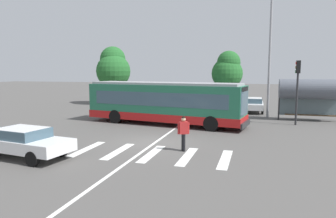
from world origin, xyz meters
TOP-DOWN VIEW (x-y plane):
  - ground_plane at (0.00, 0.00)m, footprint 160.00×160.00m
  - city_transit_bus at (-1.09, 5.86)m, footprint 12.05×4.44m
  - pedestrian_crossing_street at (1.97, -1.27)m, footprint 0.54×0.40m
  - foreground_sedan at (-4.70, -4.37)m, footprint 4.71×2.44m
  - parked_car_charcoal at (-3.08, 14.53)m, footprint 1.93×4.53m
  - parked_car_blue at (-0.20, 14.51)m, footprint 1.89×4.51m
  - parked_car_silver at (2.23, 14.94)m, footprint 1.93×4.53m
  - parked_car_white at (5.09, 14.66)m, footprint 1.88×4.50m
  - traffic_light_far_corner at (8.13, 8.10)m, footprint 0.33×0.32m
  - bus_stop_shelter at (9.44, 10.44)m, footprint 4.77×1.54m
  - twin_arm_street_lamp at (6.31, 11.55)m, footprint 5.39×0.32m
  - background_tree_left at (-10.70, 17.53)m, footprint 3.94×3.94m
  - background_tree_right at (2.30, 18.38)m, footprint 3.33×3.33m
  - crosswalk_painted_stripes at (0.65, -2.21)m, footprint 7.32×3.16m
  - lane_center_line at (0.09, 2.00)m, footprint 0.16×24.00m

SIDE VIEW (x-z plane):
  - ground_plane at x=0.00m, z-range 0.00..0.00m
  - lane_center_line at x=0.09m, z-range 0.00..0.01m
  - crosswalk_painted_stripes at x=0.65m, z-range 0.00..0.01m
  - foreground_sedan at x=-4.70m, z-range 0.09..1.44m
  - parked_car_charcoal at x=-3.08m, z-range 0.09..1.44m
  - parked_car_blue at x=-0.20m, z-range 0.09..1.44m
  - parked_car_silver at x=2.23m, z-range 0.09..1.44m
  - parked_car_white at x=5.09m, z-range 0.09..1.44m
  - pedestrian_crossing_street at x=1.97m, z-range 0.11..1.83m
  - city_transit_bus at x=-1.09m, z-range 0.06..3.12m
  - bus_stop_shelter at x=9.44m, z-range 0.79..4.04m
  - traffic_light_far_corner at x=8.13m, z-range 0.79..5.41m
  - background_tree_right at x=2.30m, z-range 0.92..6.94m
  - background_tree_left at x=-10.70m, z-range 0.89..7.59m
  - twin_arm_street_lamp at x=6.31m, z-range 1.14..11.31m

